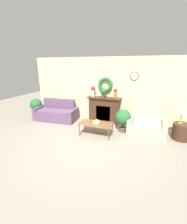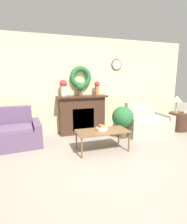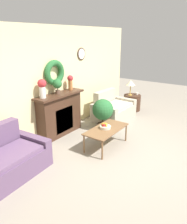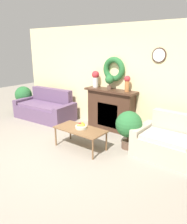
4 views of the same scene
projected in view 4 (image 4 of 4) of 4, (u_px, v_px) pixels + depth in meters
name	position (u px, v px, depth m)	size (l,w,h in m)	color
ground_plane	(50.00, 162.00, 4.27)	(16.00, 16.00, 0.00)	gray
wall_back	(116.00, 78.00, 5.67)	(6.80, 0.21, 2.70)	beige
fireplace	(111.00, 110.00, 5.77)	(1.42, 0.41, 1.10)	#42281C
couch_left	(46.00, 109.00, 6.72)	(1.91, 1.02, 0.90)	#604766
loveseat_right	(169.00, 143.00, 4.41)	(1.33, 0.90, 0.86)	#B2A893
coffee_table	(80.00, 130.00, 4.73)	(1.14, 0.56, 0.46)	brown
fruit_bowl	(81.00, 126.00, 4.73)	(0.25, 0.25, 0.12)	beige
vase_on_mantel_left	(95.00, 78.00, 5.83)	(0.20, 0.20, 0.44)	silver
vase_on_mantel_right	(127.00, 82.00, 5.28)	(0.15, 0.15, 0.39)	#AD6B38
potted_plant_on_mantel	(110.00, 80.00, 5.55)	(0.23, 0.23, 0.37)	brown
potted_plant_floor_by_couch	(24.00, 96.00, 7.35)	(0.56, 0.56, 0.87)	brown
potted_plant_floor_by_loveseat	(129.00, 126.00, 4.70)	(0.57, 0.57, 0.84)	brown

